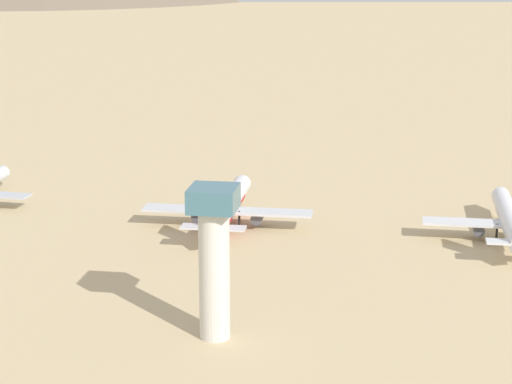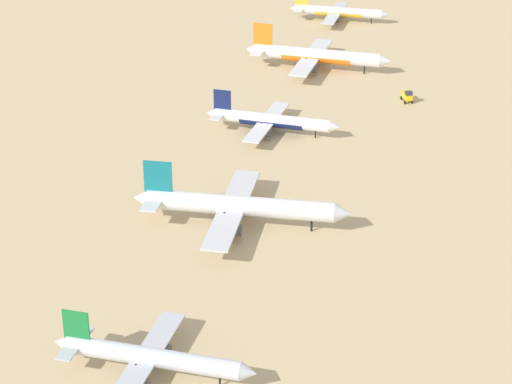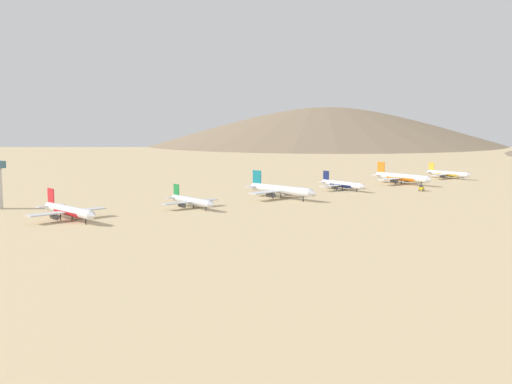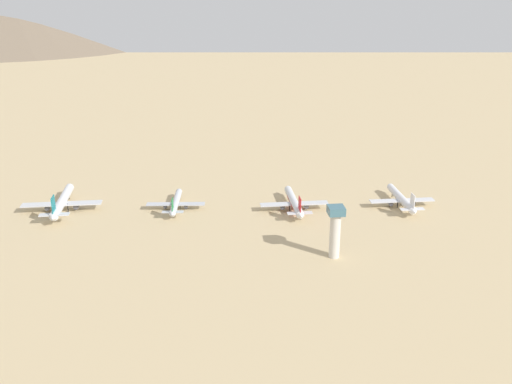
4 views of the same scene
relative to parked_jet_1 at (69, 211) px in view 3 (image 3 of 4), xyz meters
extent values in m
plane|color=tan|center=(7.89, 121.93, -4.40)|extent=(2193.74, 2193.74, 0.00)
cylinder|color=silver|center=(0.36, 0.00, 0.17)|extent=(39.24, 4.55, 4.14)
cone|color=silver|center=(21.70, 0.23, 0.17)|extent=(3.53, 4.09, 4.05)
cone|color=silver|center=(-20.76, -0.22, 0.17)|extent=(3.09, 3.76, 3.72)
cube|color=red|center=(-16.84, -0.18, 5.02)|extent=(5.99, 0.44, 7.62)
cube|color=silver|center=(-17.49, -0.18, 0.59)|extent=(3.62, 13.10, 0.39)
cube|color=silver|center=(-1.27, -0.01, -0.55)|extent=(5.83, 37.08, 0.49)
cylinder|color=#4C4C54|center=(-0.47, 6.53, -2.05)|extent=(4.60, 2.55, 2.50)
cylinder|color=#4C4C54|center=(-0.33, -6.54, -2.05)|extent=(4.60, 2.55, 2.50)
cylinder|color=black|center=(15.26, 0.16, -2.32)|extent=(0.48, 0.48, 4.16)
cylinder|color=black|center=(-2.39, 2.81, -2.32)|extent=(0.48, 0.48, 4.16)
cylinder|color=black|center=(-2.33, -2.86, -2.32)|extent=(0.48, 0.48, 4.16)
cylinder|color=red|center=(0.36, 0.00, -0.14)|extent=(21.60, 4.37, 4.15)
cylinder|color=silver|center=(7.65, 63.75, -0.50)|extent=(33.63, 6.19, 3.53)
cone|color=silver|center=(25.81, 62.30, -0.50)|extent=(3.24, 3.69, 3.46)
cone|color=silver|center=(-10.31, 65.19, -0.50)|extent=(2.85, 3.38, 3.18)
cube|color=#197A38|center=(-6.98, 64.93, 3.64)|extent=(5.12, 0.73, 6.50)
cube|color=#B6BBC5|center=(-7.54, 64.97, -0.15)|extent=(3.85, 11.35, 0.33)
cube|color=#B6BBC5|center=(6.27, 63.86, -1.12)|extent=(7.16, 31.86, 0.42)
cylinder|color=#4C4C54|center=(7.45, 69.36, -2.39)|extent=(4.06, 2.44, 2.14)
cylinder|color=#4C4C54|center=(6.56, 58.25, -2.39)|extent=(4.06, 2.44, 2.14)
cylinder|color=black|center=(20.33, 62.74, -2.63)|extent=(0.41, 0.41, 3.55)
cylinder|color=black|center=(5.53, 66.35, -2.63)|extent=(0.41, 0.41, 3.55)
cylinder|color=black|center=(5.15, 61.53, -2.63)|extent=(0.41, 0.41, 3.55)
cylinder|color=silver|center=(11.67, 124.79, 0.81)|extent=(44.72, 5.32, 4.71)
cone|color=silver|center=(35.99, 125.11, 0.81)|extent=(4.03, 4.67, 4.62)
cone|color=silver|center=(-12.39, 124.46, 0.81)|extent=(3.53, 4.29, 4.24)
cube|color=#14727F|center=(-7.93, 124.52, 6.33)|extent=(6.83, 0.53, 8.68)
cube|color=silver|center=(-8.67, 124.51, 1.28)|extent=(4.17, 14.94, 0.45)
cube|color=silver|center=(9.81, 124.76, -0.02)|extent=(6.77, 42.26, 0.56)
cylinder|color=#4C4C54|center=(10.70, 132.22, -1.72)|extent=(5.25, 2.92, 2.85)
cylinder|color=#4C4C54|center=(10.91, 117.33, -1.72)|extent=(5.25, 2.92, 2.85)
cylinder|color=black|center=(28.64, 125.02, -2.03)|extent=(0.55, 0.55, 4.74)
cylinder|color=black|center=(8.53, 127.97, -2.03)|extent=(0.55, 0.55, 4.74)
cylinder|color=black|center=(8.62, 121.52, -2.03)|extent=(0.55, 0.55, 4.74)
cylinder|color=white|center=(9.33, 183.13, -0.42)|extent=(34.31, 7.51, 3.60)
cone|color=white|center=(27.78, 180.99, -0.42)|extent=(3.42, 3.86, 3.53)
cone|color=white|center=(-8.93, 185.25, -0.42)|extent=(3.01, 3.53, 3.24)
cube|color=#141E51|center=(-5.55, 184.86, 3.80)|extent=(5.22, 0.93, 6.63)
cube|color=silver|center=(-6.11, 184.93, -0.06)|extent=(4.32, 11.65, 0.34)
cube|color=silver|center=(7.92, 183.30, -1.05)|extent=(8.42, 32.55, 0.43)
cylinder|color=#4C4C54|center=(9.33, 188.86, -2.35)|extent=(4.21, 2.62, 2.18)
cylinder|color=#4C4C54|center=(8.01, 177.56, -2.35)|extent=(4.21, 2.62, 2.18)
cylinder|color=black|center=(22.21, 181.64, -2.59)|extent=(0.42, 0.42, 3.62)
cylinder|color=black|center=(7.26, 185.85, -2.59)|extent=(0.42, 0.42, 3.62)
cylinder|color=black|center=(6.69, 180.96, -2.59)|extent=(0.42, 0.42, 3.62)
cylinder|color=#141E51|center=(9.33, 183.13, -0.69)|extent=(19.06, 5.75, 3.61)
cylinder|color=white|center=(14.75, 242.13, 0.64)|extent=(43.47, 8.56, 4.56)
cone|color=white|center=(38.19, 239.95, 0.64)|extent=(4.24, 4.81, 4.47)
cone|color=white|center=(-8.44, 244.30, 0.64)|extent=(3.73, 4.40, 4.11)
cube|color=orange|center=(-4.14, 243.90, 5.99)|extent=(6.62, 1.03, 8.41)
cube|color=silver|center=(-4.86, 243.96, 1.10)|extent=(5.17, 14.71, 0.43)
cube|color=silver|center=(12.96, 242.30, -0.16)|extent=(9.77, 41.21, 0.54)
cylinder|color=#4C4C54|center=(14.59, 249.39, -1.81)|extent=(5.28, 3.22, 2.76)
cylinder|color=#4C4C54|center=(13.25, 235.04, -1.81)|extent=(5.28, 3.22, 2.76)
cylinder|color=black|center=(31.11, 240.61, -2.11)|extent=(0.53, 0.53, 4.59)
cylinder|color=black|center=(12.05, 245.52, -2.11)|extent=(0.53, 0.53, 4.59)
cylinder|color=black|center=(11.47, 239.30, -2.11)|extent=(0.53, 0.53, 4.59)
cylinder|color=orange|center=(14.75, 242.13, 0.30)|extent=(24.10, 6.76, 4.57)
cylinder|color=silver|center=(15.74, 302.29, -0.44)|extent=(34.10, 5.86, 3.58)
cone|color=silver|center=(34.18, 301.05, -0.44)|extent=(3.25, 3.71, 3.51)
cone|color=silver|center=(-2.51, 303.53, -0.44)|extent=(2.85, 3.39, 3.22)
cube|color=gold|center=(0.88, 303.30, 3.75)|extent=(5.20, 0.68, 6.60)
cube|color=silver|center=(0.32, 303.34, -0.08)|extent=(3.77, 11.49, 0.34)
cube|color=silver|center=(14.33, 302.39, -1.07)|extent=(6.86, 32.30, 0.42)
cylinder|color=#4C4C54|center=(15.46, 307.98, -2.37)|extent=(4.10, 2.43, 2.17)
cylinder|color=#4C4C54|center=(14.70, 296.69, -2.37)|extent=(4.10, 2.43, 2.17)
cylinder|color=black|center=(28.61, 301.42, -2.60)|extent=(0.41, 0.41, 3.60)
cylinder|color=black|center=(13.56, 304.90, -2.60)|extent=(0.41, 0.41, 3.60)
cylinder|color=black|center=(13.22, 300.01, -2.60)|extent=(0.41, 0.41, 3.60)
cylinder|color=gold|center=(15.74, 302.29, -0.71)|extent=(18.86, 4.84, 3.59)
cube|color=yellow|center=(46.44, 216.44, -2.45)|extent=(3.89, 5.67, 1.70)
cube|color=#333338|center=(47.00, 214.84, -1.05)|extent=(2.55, 2.38, 1.10)
cylinder|color=black|center=(48.17, 214.96, -3.85)|extent=(0.69, 1.15, 1.10)
cylinder|color=black|center=(46.00, 214.20, -3.85)|extent=(0.69, 1.15, 1.10)
cylinder|color=black|center=(46.87, 218.69, -3.85)|extent=(0.69, 1.15, 1.10)
cylinder|color=black|center=(44.70, 217.93, -3.85)|extent=(0.69, 1.15, 1.10)
cone|color=#847056|center=(-474.04, 722.98, 44.81)|extent=(626.83, 626.83, 98.42)
camera|label=1|loc=(-190.86, -35.55, 55.21)|focal=64.90mm
camera|label=2|loc=(53.40, -80.50, 104.76)|focal=70.05mm
camera|label=3|loc=(261.71, -131.55, 41.59)|focal=44.25mm
camera|label=4|loc=(-291.33, 50.24, 113.46)|focal=40.93mm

